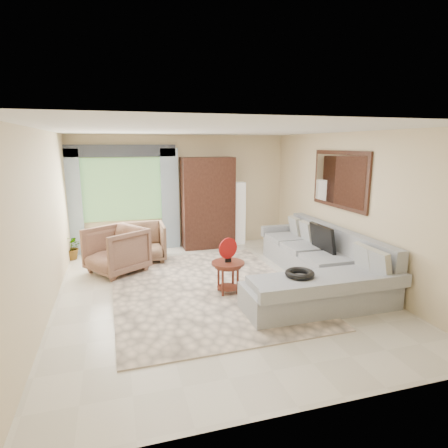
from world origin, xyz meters
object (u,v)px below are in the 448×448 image
object	(u,v)px
armoire	(208,203)
potted_plant	(72,247)
tv_screen	(322,238)
armchair_left	(116,250)
floor_lamp	(239,213)
armchair_right	(144,242)
sectional_sofa	(317,268)
coffee_table	(228,277)

from	to	relation	value
armoire	potted_plant	bearing A→B (deg)	-176.55
potted_plant	armoire	bearing A→B (deg)	3.45
potted_plant	tv_screen	bearing A→B (deg)	-28.00
armchair_left	floor_lamp	world-z (taller)	floor_lamp
armchair_left	potted_plant	size ratio (longest dim) A/B	1.82
tv_screen	potted_plant	world-z (taller)	tv_screen
armchair_right	armoire	xyz separation A→B (m)	(1.55, 0.71, 0.65)
armchair_left	armchair_right	bearing A→B (deg)	103.09
armchair_left	floor_lamp	xyz separation A→B (m)	(2.90, 1.36, 0.32)
armoire	floor_lamp	world-z (taller)	armoire
sectional_sofa	coffee_table	xyz separation A→B (m)	(-1.62, 0.01, -0.00)
sectional_sofa	armchair_left	bearing A→B (deg)	154.44
tv_screen	armchair_right	size ratio (longest dim) A/B	0.85
armchair_left	coffee_table	bearing A→B (deg)	13.76
coffee_table	armoire	distance (m)	3.01
coffee_table	armoire	size ratio (longest dim) A/B	0.26
tv_screen	potted_plant	xyz separation A→B (m)	(-4.50, 2.39, -0.46)
armchair_right	potted_plant	distance (m)	1.55
coffee_table	sectional_sofa	bearing A→B (deg)	-0.50
armoire	sectional_sofa	bearing A→B (deg)	-66.94
potted_plant	armoire	xyz separation A→B (m)	(3.00, 0.18, 0.79)
armchair_left	potted_plant	distance (m)	1.44
sectional_sofa	floor_lamp	xyz separation A→B (m)	(-0.43, 2.96, 0.47)
armchair_left	armchair_right	xyz separation A→B (m)	(0.56, 0.59, -0.04)
armoire	armchair_right	bearing A→B (deg)	-155.38
sectional_sofa	armchair_left	size ratio (longest dim) A/B	3.62
armchair_right	potted_plant	xyz separation A→B (m)	(-1.45, 0.53, -0.13)
tv_screen	coffee_table	distance (m)	1.96
armchair_left	floor_lamp	distance (m)	3.22
coffee_table	armchair_left	world-z (taller)	armchair_left
potted_plant	armchair_right	bearing A→B (deg)	-19.93
tv_screen	armchair_left	world-z (taller)	tv_screen
armchair_right	armoire	size ratio (longest dim) A/B	0.41
armoire	tv_screen	bearing A→B (deg)	-59.76
tv_screen	armchair_right	xyz separation A→B (m)	(-3.05, 1.86, -0.32)
tv_screen	armchair_left	xyz separation A→B (m)	(-3.60, 1.27, -0.29)
armchair_right	coffee_table	bearing A→B (deg)	-61.09
tv_screen	armchair_left	distance (m)	3.83
tv_screen	coffee_table	xyz separation A→B (m)	(-1.88, -0.31, -0.44)
armoire	floor_lamp	distance (m)	0.86
potted_plant	floor_lamp	xyz separation A→B (m)	(3.80, 0.24, 0.49)
sectional_sofa	floor_lamp	bearing A→B (deg)	98.33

